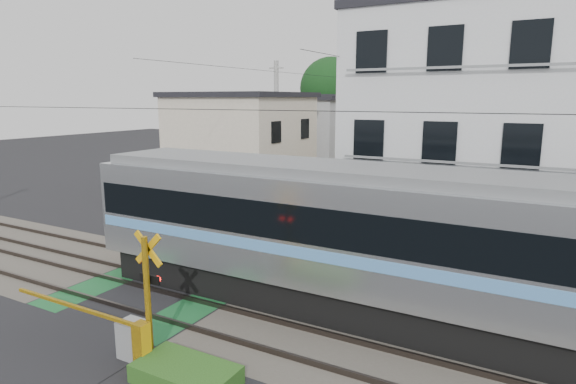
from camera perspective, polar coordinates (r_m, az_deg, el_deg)
The scene contains 12 objects.
ground at distance 16.27m, azimuth -14.46°, elevation -10.73°, with size 120.00×120.00×0.00m, color black.
track_bed at distance 16.26m, azimuth -14.47°, elevation -10.61°, with size 120.00×120.00×0.14m.
commuter_train at distance 12.91m, azimuth 15.35°, elevation -6.22°, with size 19.99×3.15×4.15m.
crossing_signal_near at distance 11.96m, azimuth -17.71°, elevation -15.46°, with size 4.74×0.65×3.09m.
crossing_signal_far at distance 20.27m, azimuth -12.81°, elevation -4.19°, with size 4.74×0.65×3.09m.
apartment_block at distance 20.48m, azimuth 23.29°, elevation 6.56°, with size 10.20×8.36×9.30m.
houses_row at distance 38.28m, azimuth 13.39°, elevation 6.72°, with size 22.07×31.35×6.80m.
tree_hill at distance 59.36m, azimuth 18.67°, elevation 10.12°, with size 40.00×13.44×11.05m.
catenary at distance 12.01m, azimuth 6.07°, elevation 0.21°, with size 60.00×5.04×7.00m.
utility_poles at distance 35.84m, azimuth 10.14°, elevation 7.91°, with size 7.90×42.00×8.00m.
pedestrian at distance 44.56m, azimuth 14.31°, elevation 4.02°, with size 0.55×0.36×1.50m, color #36313E.
weed_patches at distance 15.05m, azimuth -9.76°, elevation -11.61°, with size 10.25×8.80×0.40m.
Camera 1 is at (10.58, -10.84, 5.94)m, focal length 30.00 mm.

